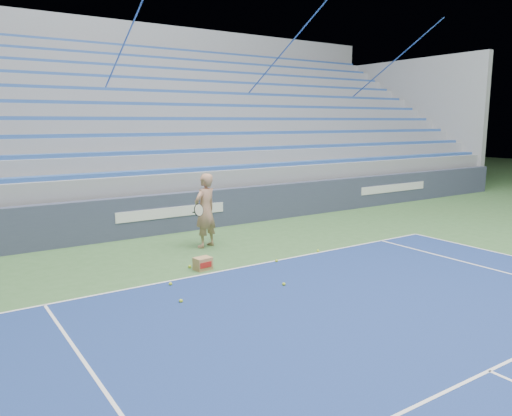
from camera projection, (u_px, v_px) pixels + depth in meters
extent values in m
cube|color=white|center=(249.00, 266.00, 10.68)|extent=(10.97, 0.05, 0.00)
cube|color=white|center=(489.00, 371.00, 6.19)|extent=(8.23, 0.05, 0.00)
cube|color=#383F56|center=(170.00, 213.00, 13.86)|extent=(30.00, 0.30, 1.10)
cube|color=white|center=(172.00, 212.00, 13.72)|extent=(3.20, 0.02, 0.28)
cube|color=white|center=(394.00, 188.00, 18.66)|extent=(3.40, 0.02, 0.28)
cube|color=gray|center=(116.00, 194.00, 17.58)|extent=(30.00, 8.50, 1.10)
cube|color=gray|center=(115.00, 171.00, 17.44)|extent=(30.00, 8.50, 0.50)
cube|color=#2D55A4|center=(159.00, 171.00, 14.22)|extent=(29.60, 0.42, 0.11)
cube|color=gray|center=(111.00, 156.00, 17.70)|extent=(30.00, 7.65, 0.50)
cube|color=#2D55A4|center=(147.00, 152.00, 14.83)|extent=(29.60, 0.42, 0.11)
cube|color=gray|center=(106.00, 141.00, 17.96)|extent=(30.00, 6.80, 0.50)
cube|color=#2D55A4|center=(136.00, 135.00, 15.43)|extent=(29.60, 0.42, 0.11)
cube|color=gray|center=(102.00, 127.00, 18.22)|extent=(30.00, 5.95, 0.50)
cube|color=#2D55A4|center=(126.00, 118.00, 16.04)|extent=(29.60, 0.42, 0.11)
cube|color=gray|center=(98.00, 113.00, 18.48)|extent=(30.00, 5.10, 0.50)
cube|color=#2D55A4|center=(117.00, 103.00, 16.65)|extent=(29.60, 0.42, 0.11)
cube|color=gray|center=(94.00, 100.00, 18.74)|extent=(30.00, 4.25, 0.50)
cube|color=#2D55A4|center=(108.00, 89.00, 17.26)|extent=(29.60, 0.42, 0.11)
cube|color=gray|center=(90.00, 87.00, 19.01)|extent=(30.00, 3.40, 0.50)
cube|color=#2D55A4|center=(100.00, 76.00, 17.87)|extent=(29.60, 0.42, 0.11)
cube|color=gray|center=(86.00, 74.00, 19.27)|extent=(30.00, 2.55, 0.50)
cube|color=#2D55A4|center=(92.00, 64.00, 18.48)|extent=(29.60, 0.42, 0.11)
cube|color=gray|center=(82.00, 62.00, 19.53)|extent=(30.00, 1.70, 0.50)
cube|color=#2D55A4|center=(85.00, 53.00, 19.09)|extent=(29.60, 0.42, 0.11)
cube|color=gray|center=(78.00, 50.00, 19.79)|extent=(30.00, 0.85, 0.50)
cube|color=#2D55A4|center=(78.00, 42.00, 19.70)|extent=(29.60, 0.42, 0.11)
cube|color=gray|center=(405.00, 121.00, 25.47)|extent=(0.30, 8.80, 6.10)
cube|color=gray|center=(77.00, 107.00, 20.76)|extent=(31.00, 0.40, 7.30)
cylinder|color=#335BB4|center=(111.00, 75.00, 16.88)|extent=(0.05, 8.53, 5.04)
cylinder|color=#335BB4|center=(257.00, 83.00, 20.17)|extent=(0.05, 8.53, 5.04)
cylinder|color=#335BB4|center=(363.00, 88.00, 23.47)|extent=(0.05, 8.53, 5.04)
imported|color=tan|center=(205.00, 211.00, 12.20)|extent=(0.78, 0.64, 1.83)
cylinder|color=black|center=(197.00, 212.00, 11.79)|extent=(0.12, 0.27, 0.08)
cylinder|color=beige|center=(199.00, 210.00, 11.49)|extent=(0.29, 0.16, 0.28)
torus|color=black|center=(199.00, 210.00, 11.49)|extent=(0.31, 0.18, 0.30)
cube|color=#A98251|center=(203.00, 264.00, 10.44)|extent=(0.38, 0.30, 0.26)
cube|color=#B21E19|center=(206.00, 265.00, 10.33)|extent=(0.28, 0.05, 0.12)
sphere|color=#B3D02A|center=(190.00, 266.00, 10.56)|extent=(0.07, 0.07, 0.07)
sphere|color=#B3D02A|center=(284.00, 284.00, 9.41)|extent=(0.07, 0.07, 0.07)
sphere|color=#B3D02A|center=(318.00, 251.00, 11.84)|extent=(0.07, 0.07, 0.07)
sphere|color=#B3D02A|center=(170.00, 284.00, 9.43)|extent=(0.07, 0.07, 0.07)
sphere|color=#B3D02A|center=(181.00, 301.00, 8.54)|extent=(0.07, 0.07, 0.07)
sphere|color=#B3D02A|center=(277.00, 261.00, 10.99)|extent=(0.07, 0.07, 0.07)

